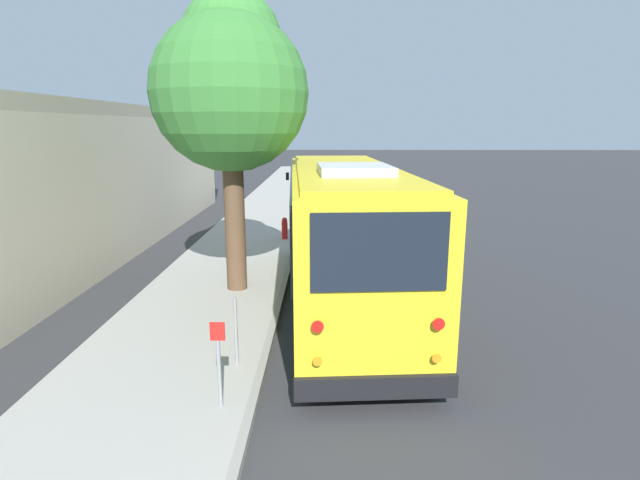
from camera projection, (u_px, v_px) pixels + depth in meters
ground_plane at (354, 295)px, 12.83m from camera, size 160.00×160.00×0.00m
sidewalk_slab at (212, 292)px, 12.86m from camera, size 80.00×3.52×0.15m
curb_strip at (282, 292)px, 12.83m from camera, size 80.00×0.14×0.15m
shuttle_bus at (345, 229)px, 11.70m from camera, size 9.71×3.27×3.52m
parked_sedan_gray at (330, 210)px, 22.32m from camera, size 4.51×2.08×1.26m
parked_sedan_white at (328, 192)px, 28.25m from camera, size 4.78×2.00×1.29m
street_tree at (230, 83)px, 11.91m from camera, size 3.76×3.76×7.33m
sign_post_near at (219, 364)px, 7.32m from camera, size 0.06×0.22×1.35m
sign_post_far at (236, 331)px, 8.70m from camera, size 0.06×0.06×1.24m
fire_hydrant at (285, 228)px, 18.49m from camera, size 0.22×0.22×0.81m
building_backdrop at (12, 186)px, 16.79m from camera, size 23.24×8.54×4.96m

